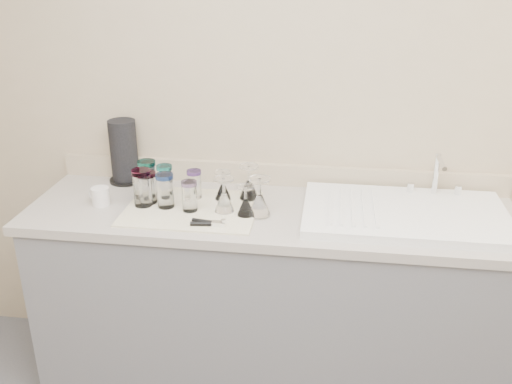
# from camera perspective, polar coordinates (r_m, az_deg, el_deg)

# --- Properties ---
(room_envelope) EXTENTS (3.54, 3.50, 2.52)m
(room_envelope) POSITION_cam_1_polar(r_m,az_deg,el_deg) (1.05, -5.80, 3.42)
(room_envelope) COLOR #56565C
(room_envelope) RESTS_ON ground
(counter_unit) EXTENTS (2.06, 0.62, 0.90)m
(counter_unit) POSITION_cam_1_polar(r_m,az_deg,el_deg) (2.62, 1.37, -10.76)
(counter_unit) COLOR slate
(counter_unit) RESTS_ON ground
(sink_unit) EXTENTS (0.82, 0.50, 0.22)m
(sink_unit) POSITION_cam_1_polar(r_m,az_deg,el_deg) (2.40, 14.70, -2.08)
(sink_unit) COLOR white
(sink_unit) RESTS_ON counter_unit
(dish_towel) EXTENTS (0.55, 0.42, 0.01)m
(dish_towel) POSITION_cam_1_polar(r_m,az_deg,el_deg) (2.42, -6.43, -1.65)
(dish_towel) COLOR white
(dish_towel) RESTS_ON counter_unit
(tumbler_teal) EXTENTS (0.08, 0.08, 0.16)m
(tumbler_teal) POSITION_cam_1_polar(r_m,az_deg,el_deg) (2.55, -10.79, 1.44)
(tumbler_teal) COLOR white
(tumbler_teal) RESTS_ON dish_towel
(tumbler_cyan) EXTENTS (0.07, 0.07, 0.14)m
(tumbler_cyan) POSITION_cam_1_polar(r_m,az_deg,el_deg) (2.53, -9.09, 1.19)
(tumbler_cyan) COLOR white
(tumbler_cyan) RESTS_ON dish_towel
(tumbler_purple) EXTENTS (0.06, 0.06, 0.13)m
(tumbler_purple) POSITION_cam_1_polar(r_m,az_deg,el_deg) (2.49, -6.18, 0.82)
(tumbler_purple) COLOR white
(tumbler_purple) RESTS_ON dish_towel
(tumbler_magenta) EXTENTS (0.08, 0.08, 0.16)m
(tumbler_magenta) POSITION_cam_1_polar(r_m,az_deg,el_deg) (2.44, -11.30, 0.46)
(tumbler_magenta) COLOR white
(tumbler_magenta) RESTS_ON dish_towel
(tumbler_blue) EXTENTS (0.07, 0.07, 0.15)m
(tumbler_blue) POSITION_cam_1_polar(r_m,az_deg,el_deg) (2.41, -9.06, 0.17)
(tumbler_blue) COLOR white
(tumbler_blue) RESTS_ON dish_towel
(tumbler_lavender) EXTENTS (0.07, 0.07, 0.13)m
(tumbler_lavender) POSITION_cam_1_polar(r_m,az_deg,el_deg) (2.36, -6.66, -0.39)
(tumbler_lavender) COLOR white
(tumbler_lavender) RESTS_ON dish_towel
(tumbler_extra) EXTENTS (0.07, 0.07, 0.14)m
(tumbler_extra) POSITION_cam_1_polar(r_m,az_deg,el_deg) (2.46, -10.70, 0.47)
(tumbler_extra) COLOR white
(tumbler_extra) RESTS_ON dish_towel
(goblet_back_left) EXTENTS (0.07, 0.07, 0.13)m
(goblet_back_left) POSITION_cam_1_polar(r_m,az_deg,el_deg) (2.47, -3.32, 0.24)
(goblet_back_left) COLOR white
(goblet_back_left) RESTS_ON dish_towel
(goblet_back_right) EXTENTS (0.08, 0.08, 0.15)m
(goblet_back_right) POSITION_cam_1_polar(r_m,az_deg,el_deg) (2.47, -0.72, 0.49)
(goblet_back_right) COLOR white
(goblet_back_right) RESTS_ON dish_towel
(goblet_front_left) EXTENTS (0.08, 0.08, 0.15)m
(goblet_front_left) POSITION_cam_1_polar(r_m,az_deg,el_deg) (2.35, -3.21, -0.80)
(goblet_front_left) COLOR white
(goblet_front_left) RESTS_ON dish_towel
(goblet_front_right) EXTENTS (0.07, 0.07, 0.13)m
(goblet_front_right) POSITION_cam_1_polar(r_m,az_deg,el_deg) (2.32, -1.04, -1.32)
(goblet_front_right) COLOR white
(goblet_front_right) RESTS_ON dish_towel
(goblet_extra) EXTENTS (0.09, 0.09, 0.16)m
(goblet_extra) POSITION_cam_1_polar(r_m,az_deg,el_deg) (2.32, 0.36, -1.01)
(goblet_extra) COLOR white
(goblet_extra) RESTS_ON dish_towel
(can_opener) EXTENTS (0.14, 0.05, 0.02)m
(can_opener) POSITION_cam_1_polar(r_m,az_deg,el_deg) (2.25, -4.79, -3.11)
(can_opener) COLOR silver
(can_opener) RESTS_ON dish_towel
(white_mug) EXTENTS (0.12, 0.10, 0.08)m
(white_mug) POSITION_cam_1_polar(r_m,az_deg,el_deg) (2.52, -15.33, -0.41)
(white_mug) COLOR silver
(white_mug) RESTS_ON counter_unit
(paper_towel_roll) EXTENTS (0.16, 0.16, 0.30)m
(paper_towel_roll) POSITION_cam_1_polar(r_m,az_deg,el_deg) (2.72, -13.07, 3.91)
(paper_towel_roll) COLOR black
(paper_towel_roll) RESTS_ON counter_unit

